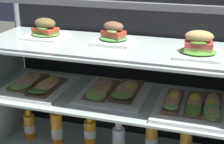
# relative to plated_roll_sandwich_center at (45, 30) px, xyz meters

# --- Properties ---
(case_frame) EXTENTS (1.41, 0.54, 0.91)m
(case_frame) POSITION_rel_plated_roll_sandwich_center_xyz_m (0.39, 0.09, -0.19)
(case_frame) COLOR gray
(case_frame) RESTS_ON ground
(riser_lower_tier) EXTENTS (1.34, 0.47, 0.34)m
(riser_lower_tier) POSITION_rel_plated_roll_sandwich_center_xyz_m (0.39, -0.06, -0.49)
(riser_lower_tier) COLOR silver
(riser_lower_tier) RESTS_ON case_base_deck
(shelf_lower_glass) EXTENTS (1.36, 0.49, 0.01)m
(shelf_lower_glass) POSITION_rel_plated_roll_sandwich_center_xyz_m (0.39, -0.06, -0.31)
(shelf_lower_glass) COLOR silver
(shelf_lower_glass) RESTS_ON riser_lower_tier
(riser_upper_tier) EXTENTS (1.34, 0.47, 0.25)m
(riser_upper_tier) POSITION_rel_plated_roll_sandwich_center_xyz_m (0.39, -0.06, -0.18)
(riser_upper_tier) COLOR silver
(riser_upper_tier) RESTS_ON shelf_lower_glass
(shelf_upper_glass) EXTENTS (1.36, 0.49, 0.01)m
(shelf_upper_glass) POSITION_rel_plated_roll_sandwich_center_xyz_m (0.39, -0.06, -0.04)
(shelf_upper_glass) COLOR silver
(shelf_upper_glass) RESTS_ON riser_upper_tier
(plated_roll_sandwich_center) EXTENTS (0.21, 0.21, 0.10)m
(plated_roll_sandwich_center) POSITION_rel_plated_roll_sandwich_center_xyz_m (0.00, 0.00, 0.00)
(plated_roll_sandwich_center) COLOR white
(plated_roll_sandwich_center) RESTS_ON shelf_upper_glass
(plated_roll_sandwich_near_left_corner) EXTENTS (0.19, 0.19, 0.11)m
(plated_roll_sandwich_near_left_corner) POSITION_rel_plated_roll_sandwich_center_xyz_m (0.38, -0.01, 0.00)
(plated_roll_sandwich_near_left_corner) COLOR white
(plated_roll_sandwich_near_left_corner) RESTS_ON shelf_upper_glass
(plated_roll_sandwich_mid_right) EXTENTS (0.20, 0.20, 0.12)m
(plated_roll_sandwich_mid_right) POSITION_rel_plated_roll_sandwich_center_xyz_m (0.80, -0.09, 0.00)
(plated_roll_sandwich_mid_right) COLOR white
(plated_roll_sandwich_mid_right) RESTS_ON shelf_upper_glass
(open_sandwich_tray_near_right_corner) EXTENTS (0.34, 0.37, 0.06)m
(open_sandwich_tray_near_right_corner) POSITION_rel_plated_roll_sandwich_center_xyz_m (-0.02, -0.09, -0.28)
(open_sandwich_tray_near_right_corner) COLOR white
(open_sandwich_tray_near_right_corner) RESTS_ON shelf_lower_glass
(open_sandwich_tray_mid_right) EXTENTS (0.34, 0.37, 0.06)m
(open_sandwich_tray_mid_right) POSITION_rel_plated_roll_sandwich_center_xyz_m (0.40, -0.05, -0.29)
(open_sandwich_tray_mid_right) COLOR white
(open_sandwich_tray_mid_right) RESTS_ON shelf_lower_glass
(open_sandwich_tray_far_left) EXTENTS (0.34, 0.37, 0.06)m
(open_sandwich_tray_far_left) POSITION_rel_plated_roll_sandwich_center_xyz_m (0.80, -0.10, -0.28)
(open_sandwich_tray_far_left) COLOR white
(open_sandwich_tray_far_left) RESTS_ON shelf_lower_glass
(juice_bottle_front_second) EXTENTS (0.06, 0.06, 0.20)m
(juice_bottle_front_second) POSITION_rel_plated_roll_sandwich_center_xyz_m (-0.12, -0.05, -0.58)
(juice_bottle_front_second) COLOR orange
(juice_bottle_front_second) RESTS_ON case_base_deck
(juice_bottle_near_post) EXTENTS (0.07, 0.07, 0.25)m
(juice_bottle_near_post) POSITION_rel_plated_roll_sandwich_center_xyz_m (0.06, -0.05, -0.56)
(juice_bottle_near_post) COLOR orange
(juice_bottle_near_post) RESTS_ON case_base_deck
(juice_bottle_front_fourth) EXTENTS (0.07, 0.07, 0.21)m
(juice_bottle_front_fourth) POSITION_rel_plated_roll_sandwich_center_xyz_m (0.25, -0.02, -0.57)
(juice_bottle_front_fourth) COLOR orange
(juice_bottle_front_fourth) RESTS_ON case_base_deck
(juice_bottle_back_left) EXTENTS (0.07, 0.07, 0.21)m
(juice_bottle_back_left) POSITION_rel_plated_roll_sandwich_center_xyz_m (0.43, -0.04, -0.58)
(juice_bottle_back_left) COLOR silver
(juice_bottle_back_left) RESTS_ON case_base_deck
(juice_bottle_front_right_end) EXTENTS (0.07, 0.07, 0.25)m
(juice_bottle_front_right_end) POSITION_rel_plated_roll_sandwich_center_xyz_m (0.60, -0.01, -0.55)
(juice_bottle_front_right_end) COLOR gold
(juice_bottle_front_right_end) RESTS_ON case_base_deck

